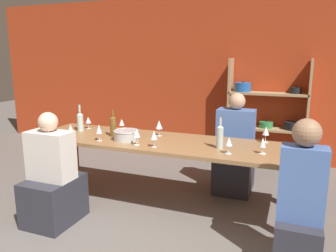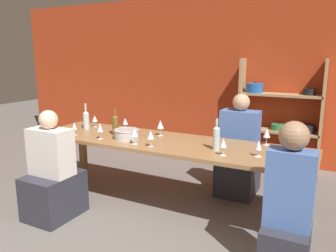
{
  "view_description": "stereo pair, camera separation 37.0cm",
  "coord_description": "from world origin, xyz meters",
  "px_view_note": "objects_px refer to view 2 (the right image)",
  "views": [
    {
      "loc": [
        1.39,
        -1.64,
        1.7
      ],
      "look_at": [
        0.06,
        1.73,
        0.92
      ],
      "focal_mm": 35.0,
      "sensor_mm": 36.0,
      "label": 1
    },
    {
      "loc": [
        1.73,
        -1.49,
        1.7
      ],
      "look_at": [
        0.06,
        1.73,
        0.92
      ],
      "focal_mm": 35.0,
      "sensor_mm": 36.0,
      "label": 2
    }
  ],
  "objects_px": {
    "wine_glass_empty_a": "(160,125)",
    "shelf_unit": "(276,124)",
    "mixing_bowl": "(127,134)",
    "person_far_a": "(239,158)",
    "wine_bottle_green": "(86,119)",
    "wine_bottle_dark": "(115,124)",
    "wine_bottle_amber": "(216,137)",
    "wine_glass_empty_b": "(287,153)",
    "person_near_b": "(53,179)",
    "wine_glass_white_c": "(125,122)",
    "wine_glass_empty_c": "(100,128)",
    "wine_glass_red_a": "(74,126)",
    "wine_glass_white_f": "(259,146)",
    "wine_glass_white_e": "(151,135)",
    "wine_glass_empty_d": "(134,132)",
    "wine_glass_white_b": "(223,143)",
    "wine_glass_white_a": "(267,134)",
    "dining_table": "(164,147)",
    "person_near_a": "(287,221)",
    "wine_glass_white_d": "(95,119)"
  },
  "relations": [
    {
      "from": "mixing_bowl",
      "to": "wine_glass_white_d",
      "type": "height_order",
      "value": "wine_glass_white_d"
    },
    {
      "from": "wine_bottle_green",
      "to": "wine_glass_empty_b",
      "type": "distance_m",
      "value": 2.55
    },
    {
      "from": "wine_glass_empty_c",
      "to": "wine_glass_white_a",
      "type": "bearing_deg",
      "value": 19.07
    },
    {
      "from": "wine_bottle_amber",
      "to": "person_near_b",
      "type": "bearing_deg",
      "value": -156.18
    },
    {
      "from": "wine_glass_white_e",
      "to": "wine_glass_empty_d",
      "type": "distance_m",
      "value": 0.2
    },
    {
      "from": "wine_glass_empty_c",
      "to": "person_near_a",
      "type": "height_order",
      "value": "person_near_a"
    },
    {
      "from": "wine_glass_empty_c",
      "to": "wine_bottle_green",
      "type": "bearing_deg",
      "value": 146.02
    },
    {
      "from": "wine_bottle_amber",
      "to": "wine_glass_white_f",
      "type": "distance_m",
      "value": 0.43
    },
    {
      "from": "mixing_bowl",
      "to": "wine_glass_empty_a",
      "type": "distance_m",
      "value": 0.42
    },
    {
      "from": "wine_glass_empty_b",
      "to": "wine_glass_empty_d",
      "type": "distance_m",
      "value": 1.55
    },
    {
      "from": "wine_bottle_amber",
      "to": "wine_glass_red_a",
      "type": "height_order",
      "value": "wine_bottle_amber"
    },
    {
      "from": "person_near_b",
      "to": "wine_glass_white_b",
      "type": "bearing_deg",
      "value": 17.73
    },
    {
      "from": "wine_bottle_green",
      "to": "wine_glass_white_c",
      "type": "xyz_separation_m",
      "value": [
        0.53,
        0.12,
        -0.0
      ]
    },
    {
      "from": "wine_bottle_green",
      "to": "wine_bottle_amber",
      "type": "xyz_separation_m",
      "value": [
        1.82,
        -0.15,
        0.0
      ]
    },
    {
      "from": "wine_glass_empty_d",
      "to": "person_near_b",
      "type": "xyz_separation_m",
      "value": [
        -0.72,
        -0.5,
        -0.49
      ]
    },
    {
      "from": "shelf_unit",
      "to": "wine_glass_white_a",
      "type": "relative_size",
      "value": 9.31
    },
    {
      "from": "person_far_a",
      "to": "person_near_b",
      "type": "distance_m",
      "value": 2.19
    },
    {
      "from": "mixing_bowl",
      "to": "dining_table",
      "type": "bearing_deg",
      "value": 15.89
    },
    {
      "from": "dining_table",
      "to": "wine_glass_empty_b",
      "type": "relative_size",
      "value": 17.46
    },
    {
      "from": "mixing_bowl",
      "to": "person_far_a",
      "type": "relative_size",
      "value": 0.23
    },
    {
      "from": "wine_glass_empty_a",
      "to": "shelf_unit",
      "type": "bearing_deg",
      "value": 60.13
    },
    {
      "from": "wine_glass_white_a",
      "to": "wine_glass_white_b",
      "type": "distance_m",
      "value": 0.64
    },
    {
      "from": "mixing_bowl",
      "to": "wine_glass_red_a",
      "type": "bearing_deg",
      "value": -168.62
    },
    {
      "from": "wine_bottle_green",
      "to": "wine_glass_empty_b",
      "type": "xyz_separation_m",
      "value": [
        2.52,
        -0.4,
        -0.0
      ]
    },
    {
      "from": "person_near_a",
      "to": "wine_glass_white_a",
      "type": "bearing_deg",
      "value": 110.13
    },
    {
      "from": "wine_glass_red_a",
      "to": "wine_glass_white_a",
      "type": "relative_size",
      "value": 0.89
    },
    {
      "from": "mixing_bowl",
      "to": "wine_bottle_dark",
      "type": "height_order",
      "value": "wine_bottle_dark"
    },
    {
      "from": "wine_glass_white_f",
      "to": "person_near_a",
      "type": "bearing_deg",
      "value": -57.71
    },
    {
      "from": "wine_glass_white_f",
      "to": "wine_glass_white_b",
      "type": "bearing_deg",
      "value": -158.58
    },
    {
      "from": "wine_glass_red_a",
      "to": "wine_glass_empty_a",
      "type": "relative_size",
      "value": 0.85
    },
    {
      "from": "wine_glass_white_d",
      "to": "wine_glass_empty_d",
      "type": "xyz_separation_m",
      "value": [
        0.96,
        -0.5,
        0.02
      ]
    },
    {
      "from": "wine_bottle_dark",
      "to": "wine_glass_white_d",
      "type": "xyz_separation_m",
      "value": [
        -0.52,
        0.25,
        -0.02
      ]
    },
    {
      "from": "wine_bottle_amber",
      "to": "wine_glass_red_a",
      "type": "relative_size",
      "value": 2.02
    },
    {
      "from": "person_near_a",
      "to": "wine_glass_red_a",
      "type": "bearing_deg",
      "value": 170.3
    },
    {
      "from": "shelf_unit",
      "to": "person_near_b",
      "type": "height_order",
      "value": "shelf_unit"
    },
    {
      "from": "wine_glass_red_a",
      "to": "wine_glass_white_f",
      "type": "height_order",
      "value": "wine_glass_white_f"
    },
    {
      "from": "wine_bottle_dark",
      "to": "wine_glass_red_a",
      "type": "xyz_separation_m",
      "value": [
        -0.43,
        -0.23,
        -0.02
      ]
    },
    {
      "from": "wine_glass_empty_c",
      "to": "person_near_b",
      "type": "bearing_deg",
      "value": -115.97
    },
    {
      "from": "wine_glass_white_f",
      "to": "dining_table",
      "type": "bearing_deg",
      "value": 174.27
    },
    {
      "from": "wine_glass_empty_c",
      "to": "mixing_bowl",
      "type": "bearing_deg",
      "value": 27.52
    },
    {
      "from": "person_far_a",
      "to": "dining_table",
      "type": "bearing_deg",
      "value": 49.08
    },
    {
      "from": "wine_glass_white_c",
      "to": "person_far_a",
      "type": "relative_size",
      "value": 0.13
    },
    {
      "from": "wine_bottle_amber",
      "to": "wine_glass_empty_b",
      "type": "xyz_separation_m",
      "value": [
        0.7,
        -0.25,
        -0.0
      ]
    },
    {
      "from": "wine_glass_empty_a",
      "to": "wine_glass_empty_d",
      "type": "distance_m",
      "value": 0.47
    },
    {
      "from": "wine_glass_white_e",
      "to": "person_near_b",
      "type": "bearing_deg",
      "value": -151.95
    },
    {
      "from": "wine_glass_empty_c",
      "to": "wine_glass_white_f",
      "type": "distance_m",
      "value": 1.75
    },
    {
      "from": "wine_bottle_green",
      "to": "wine_bottle_dark",
      "type": "height_order",
      "value": "wine_bottle_green"
    },
    {
      "from": "dining_table",
      "to": "wine_glass_white_f",
      "type": "distance_m",
      "value": 1.08
    },
    {
      "from": "mixing_bowl",
      "to": "wine_bottle_green",
      "type": "relative_size",
      "value": 0.87
    },
    {
      "from": "wine_glass_empty_a",
      "to": "wine_glass_white_f",
      "type": "distance_m",
      "value": 1.25
    }
  ]
}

